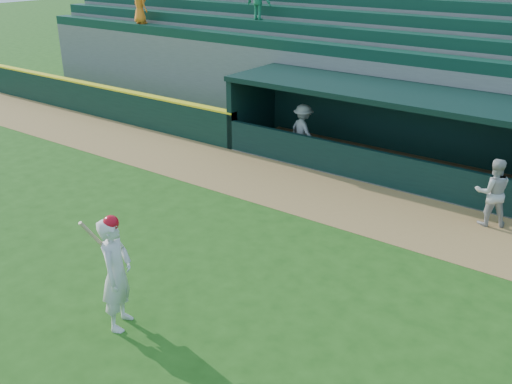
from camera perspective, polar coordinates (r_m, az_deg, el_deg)
ground at (r=11.97m, az=-4.57°, el=-8.19°), size 120.00×120.00×0.00m
warning_track at (r=15.56m, az=7.19°, el=-0.48°), size 40.00×3.00×0.01m
field_wall_left at (r=24.39m, az=-16.82°, el=9.00°), size 15.50×0.30×1.20m
wall_stripe_left at (r=24.25m, az=-16.99°, el=10.44°), size 15.50×0.32×0.06m
dugout_player_front at (r=14.74m, az=22.57°, el=-0.02°), size 1.03×0.95×1.70m
dugout_player_inside at (r=18.26m, az=4.72°, el=6.11°), size 1.26×1.01×1.71m
dugout at (r=17.74m, az=12.39°, el=6.82°), size 9.40×2.80×2.46m
stands at (r=21.67m, az=17.72°, el=12.09°), size 34.50×6.25×7.60m
batter_at_plate at (r=10.21m, az=-13.80°, el=-7.83°), size 0.79×0.94×2.18m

